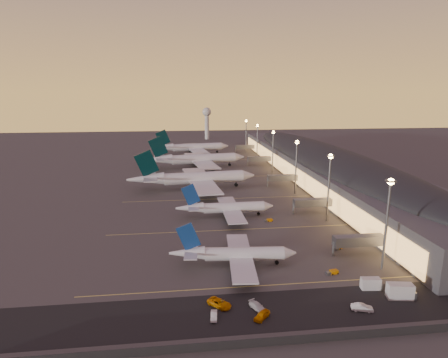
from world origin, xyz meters
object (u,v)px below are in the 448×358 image
airliner_narrow_north (225,208)px  service_van_c (258,307)px  service_van_d (262,315)px  airliner_narrow_south (233,254)px  baggage_tug_c (269,220)px  baggage_tug_b (339,247)px  baggage_tug_a (332,272)px  service_van_b (220,303)px  service_van_e (362,307)px  airliner_wide_mid (195,159)px  catering_truck_b (401,292)px  radar_tower (207,118)px  catering_truck_a (372,284)px  service_van_a (214,316)px  airliner_wide_near (193,178)px  airliner_wide_far (191,147)px

airliner_narrow_north → service_van_c: (-0.71, -65.23, -2.87)m
service_van_d → airliner_narrow_north: bearing=133.6°
airliner_narrow_south → baggage_tug_c: size_ratio=10.97×
airliner_narrow_south → baggage_tug_b: size_ratio=8.56×
baggage_tug_a → baggage_tug_b: size_ratio=0.85×
baggage_tug_a → service_van_b: 34.22m
airliner_narrow_south → service_van_e: bearing=-40.9°
airliner_narrow_north → service_van_e: 72.20m
airliner_wide_mid → service_van_b: size_ratio=11.34×
baggage_tug_b → service_van_e: bearing=-139.8°
baggage_tug_c → service_van_b: size_ratio=0.56×
baggage_tug_b → service_van_d: (-32.10, -33.71, 0.23)m
baggage_tug_a → catering_truck_b: (11.34, -13.68, 1.25)m
radar_tower → service_van_c: size_ratio=6.66×
catering_truck_a → service_van_a: bearing=-163.0°
airliner_wide_mid → service_van_a: bearing=-99.3°
radar_tower → baggage_tug_c: size_ratio=9.87×
airliner_wide_near → baggage_tug_c: bearing=-69.1°
service_van_a → baggage_tug_b: bearing=43.7°
baggage_tug_a → service_van_b: size_ratio=0.60×
baggage_tug_c → service_van_b: 60.65m
airliner_wide_mid → baggage_tug_b: size_ratio=15.88×
service_van_b → airliner_wide_near: bearing=47.1°
airliner_wide_far → catering_truck_b: (42.59, -220.30, -3.43)m
baggage_tug_b → baggage_tug_c: bearing=85.5°
service_van_a → airliner_narrow_south: bearing=78.8°
catering_truck_a → service_van_e: size_ratio=1.11×
airliner_wide_far → service_van_e: bearing=-90.8°
airliner_narrow_south → baggage_tug_c: bearing=66.5°
baggage_tug_c → catering_truck_a: (13.72, -52.10, 0.93)m
airliner_narrow_north → catering_truck_b: size_ratio=5.65×
baggage_tug_c → service_van_d: service_van_d is taller
service_van_b → service_van_e: (31.64, -5.59, -0.03)m
radar_tower → baggage_tug_c: bearing=-89.1°
airliner_narrow_north → service_van_a: bearing=-99.9°
service_van_c → catering_truck_a: bearing=-16.1°
baggage_tug_c → catering_truck_a: 53.88m
airliner_narrow_south → service_van_a: airliner_narrow_south is taller
radar_tower → catering_truck_a: (17.71, -309.80, -20.52)m
baggage_tug_a → catering_truck_a: catering_truck_a is taller
airliner_wide_near → catering_truck_b: (45.14, -109.84, -3.65)m
airliner_wide_near → service_van_a: airliner_wide_near is taller
baggage_tug_b → baggage_tug_c: baggage_tug_b is taller
catering_truck_a → service_van_d: 31.25m
airliner_narrow_south → service_van_a: size_ratio=8.96×
airliner_narrow_south → service_van_d: bearing=-79.9°
baggage_tug_a → service_van_e: (-0.41, -17.59, 0.33)m
airliner_wide_mid → baggage_tug_a: 153.62m
service_van_c → service_van_e: 23.46m
airliner_wide_near → catering_truck_b: airliner_wide_near is taller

